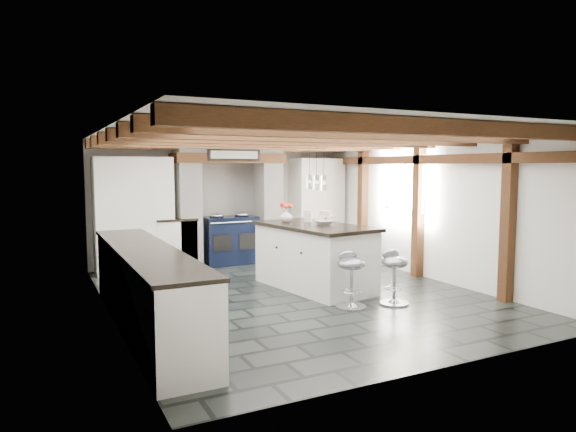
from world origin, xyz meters
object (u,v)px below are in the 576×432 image
range_cooker (230,239)px  bar_stool_far (351,273)px  kitchen_island (314,256)px  bar_stool_near (394,271)px

range_cooker → bar_stool_far: range_cooker is taller
range_cooker → kitchen_island: 2.47m
bar_stool_near → bar_stool_far: bar_stool_far is taller
bar_stool_far → kitchen_island: bearing=98.3°
kitchen_island → range_cooker: bearing=92.5°
bar_stool_near → bar_stool_far: size_ratio=0.98×
range_cooker → kitchen_island: (0.47, -2.43, 0.03)m
bar_stool_near → bar_stool_far: 0.62m
range_cooker → bar_stool_far: (0.35, -3.61, -0.00)m
bar_stool_far → bar_stool_near: bearing=3.9°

